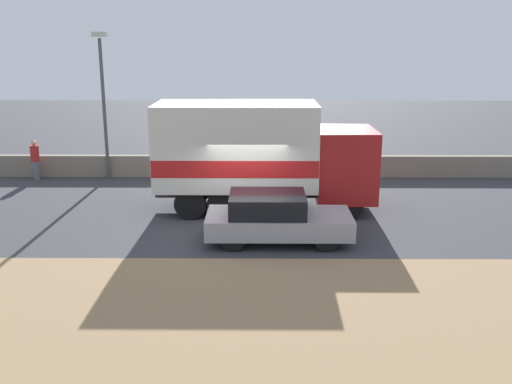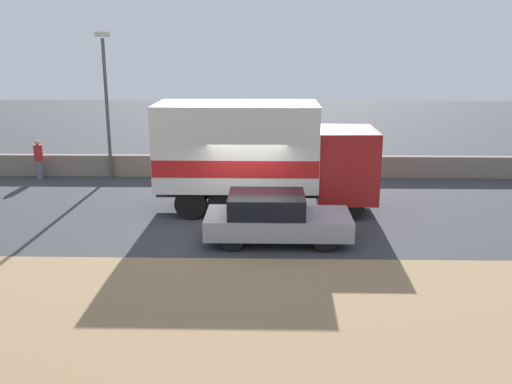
# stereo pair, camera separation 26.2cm
# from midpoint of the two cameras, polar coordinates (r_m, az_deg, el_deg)

# --- Properties ---
(ground_plane) EXTENTS (80.00, 80.00, 0.00)m
(ground_plane) POSITION_cam_midpoint_polar(r_m,az_deg,el_deg) (17.26, -1.38, -4.13)
(ground_plane) COLOR #38383D
(dirt_shoulder_foreground) EXTENTS (60.00, 6.27, 0.04)m
(dirt_shoulder_foreground) POSITION_cam_midpoint_polar(r_m,az_deg,el_deg) (12.35, -2.18, -12.10)
(dirt_shoulder_foreground) COLOR #937551
(dirt_shoulder_foreground) RESTS_ON ground_plane
(stone_wall_backdrop) EXTENTS (60.00, 0.35, 0.91)m
(stone_wall_backdrop) POSITION_cam_midpoint_polar(r_m,az_deg,el_deg) (24.35, -0.83, 2.61)
(stone_wall_backdrop) COLOR gray
(stone_wall_backdrop) RESTS_ON ground_plane
(street_lamp) EXTENTS (0.56, 0.28, 5.98)m
(street_lamp) POSITION_cam_midpoint_polar(r_m,az_deg,el_deg) (24.48, -15.34, 9.43)
(street_lamp) COLOR #4C4C51
(street_lamp) RESTS_ON ground_plane
(box_truck) EXTENTS (7.27, 2.62, 3.65)m
(box_truck) POSITION_cam_midpoint_polar(r_m,az_deg,el_deg) (19.13, -0.31, 3.89)
(box_truck) COLOR maroon
(box_truck) RESTS_ON ground_plane
(car_hatchback) EXTENTS (4.15, 1.87, 1.41)m
(car_hatchback) POSITION_cam_midpoint_polar(r_m,az_deg,el_deg) (16.37, 1.49, -2.57)
(car_hatchback) COLOR #9E9EA3
(car_hatchback) RESTS_ON ground_plane
(pedestrian) EXTENTS (0.36, 0.36, 1.64)m
(pedestrian) POSITION_cam_midpoint_polar(r_m,az_deg,el_deg) (25.54, -21.48, 3.06)
(pedestrian) COLOR slate
(pedestrian) RESTS_ON ground_plane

